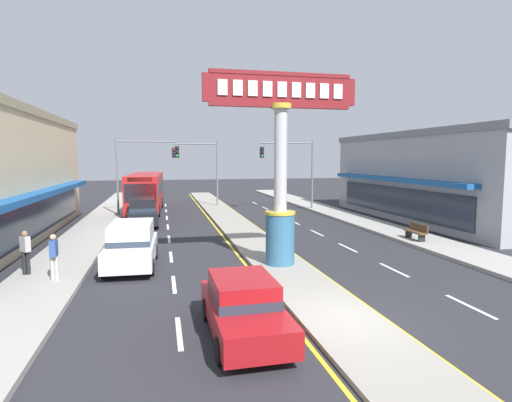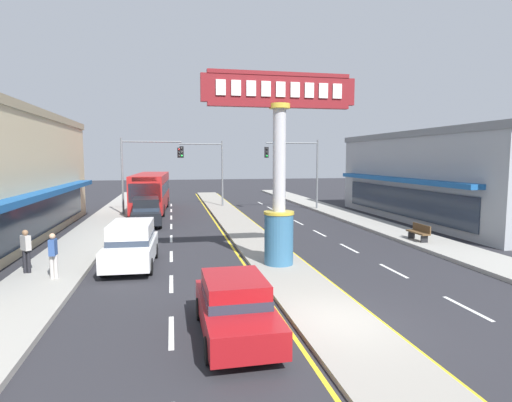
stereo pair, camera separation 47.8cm
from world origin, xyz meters
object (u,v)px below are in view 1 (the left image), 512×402
(district_sign, at_px, (280,173))
(sedan_far_right_lane, at_px, (244,306))
(bus_near_right_lane, at_px, (146,190))
(suv_mid_left_lane, at_px, (142,212))
(storefront_right, at_px, (445,176))
(traffic_light_right_side, at_px, (293,162))
(suv_near_left_lane, at_px, (132,244))
(pedestrian_far_side, at_px, (54,254))
(traffic_light_left_side, at_px, (140,163))
(pedestrian_near_kerb, at_px, (25,250))
(traffic_light_median_far, at_px, (201,163))
(street_bench, at_px, (416,231))

(district_sign, bearing_deg, sedan_far_right_lane, -113.81)
(bus_near_right_lane, height_order, suv_mid_left_lane, bus_near_right_lane)
(storefront_right, bearing_deg, traffic_light_right_side, 141.49)
(suv_near_left_lane, xyz_separation_m, pedestrian_far_side, (-2.59, -1.98, 0.16))
(traffic_light_left_side, xyz_separation_m, traffic_light_right_side, (12.83, 0.74, 0.00))
(storefront_right, bearing_deg, pedestrian_far_side, -155.44)
(storefront_right, xyz_separation_m, pedestrian_near_kerb, (-25.81, -10.19, -2.12))
(traffic_light_median_far, relative_size, street_bench, 3.87)
(traffic_light_right_side, distance_m, pedestrian_near_kerb, 24.31)
(traffic_light_right_side, distance_m, bus_near_right_lane, 12.94)
(traffic_light_median_far, height_order, street_bench, traffic_light_median_far)
(traffic_light_left_side, height_order, bus_near_right_lane, traffic_light_left_side)
(traffic_light_median_far, relative_size, pedestrian_near_kerb, 3.66)
(suv_near_left_lane, height_order, street_bench, suv_near_left_lane)
(storefront_right, height_order, suv_mid_left_lane, storefront_right)
(sedan_far_right_lane, distance_m, pedestrian_near_kerb, 9.90)
(suv_near_left_lane, bearing_deg, district_sign, -12.70)
(traffic_light_median_far, distance_m, bus_near_right_lane, 5.79)
(traffic_light_median_far, height_order, pedestrian_near_kerb, traffic_light_median_far)
(sedan_far_right_lane, bearing_deg, pedestrian_near_kerb, 136.09)
(storefront_right, height_order, bus_near_right_lane, storefront_right)
(bus_near_right_lane, relative_size, suv_near_left_lane, 2.42)
(suv_mid_left_lane, xyz_separation_m, pedestrian_far_side, (-2.58, -13.07, 0.16))
(sedan_far_right_lane, height_order, suv_near_left_lane, suv_near_left_lane)
(pedestrian_near_kerb, height_order, pedestrian_far_side, pedestrian_far_side)
(street_bench, distance_m, pedestrian_far_side, 17.79)
(sedan_far_right_lane, distance_m, street_bench, 15.00)
(sedan_far_right_lane, height_order, pedestrian_near_kerb, pedestrian_near_kerb)
(bus_near_right_lane, height_order, street_bench, bus_near_right_lane)
(storefront_right, xyz_separation_m, suv_mid_left_lane, (-21.99, 1.84, -2.28))
(bus_near_right_lane, xyz_separation_m, sedan_far_right_lane, (3.30, -26.64, -1.08))
(traffic_light_median_far, height_order, suv_mid_left_lane, traffic_light_median_far)
(district_sign, relative_size, traffic_light_right_side, 1.28)
(sedan_far_right_lane, xyz_separation_m, suv_near_left_lane, (-3.30, 7.80, 0.20))
(traffic_light_median_far, bearing_deg, suv_mid_left_lane, -116.83)
(traffic_light_left_side, height_order, street_bench, traffic_light_left_side)
(traffic_light_left_side, distance_m, suv_near_left_lane, 16.34)
(suv_near_left_lane, height_order, pedestrian_far_side, suv_near_left_lane)
(storefront_right, xyz_separation_m, bus_near_right_lane, (-21.98, 9.60, -1.39))
(suv_near_left_lane, relative_size, pedestrian_far_side, 2.75)
(street_bench, bearing_deg, traffic_light_median_far, 117.47)
(pedestrian_far_side, bearing_deg, storefront_right, 24.56)
(district_sign, distance_m, pedestrian_near_kerb, 10.37)
(street_bench, bearing_deg, district_sign, -159.51)
(bus_near_right_lane, relative_size, suv_mid_left_lane, 2.41)
(bus_near_right_lane, distance_m, pedestrian_near_kerb, 20.16)
(district_sign, relative_size, bus_near_right_lane, 0.70)
(bus_near_right_lane, distance_m, street_bench, 22.55)
(traffic_light_left_side, distance_m, traffic_light_median_far, 7.08)
(traffic_light_right_side, distance_m, pedestrian_far_side, 24.28)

